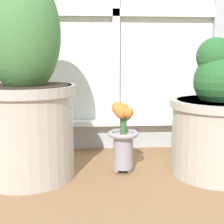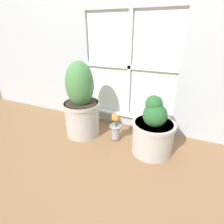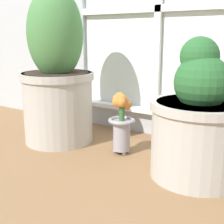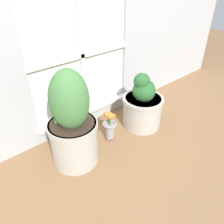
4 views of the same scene
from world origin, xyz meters
The scene contains 4 objects.
ground_plane centered at (0.00, 0.00, 0.00)m, with size 10.00×10.00×0.00m, color olive.
potted_plant_left centered at (-0.38, 0.21, 0.35)m, with size 0.38×0.38×0.79m.
potted_plant_right centered at (0.38, 0.19, 0.22)m, with size 0.39×0.39×0.55m.
flower_vase centered at (0.00, 0.23, 0.16)m, with size 0.13×0.13×0.29m.
Camera 1 is at (-0.14, -1.01, 0.47)m, focal length 50.00 mm.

